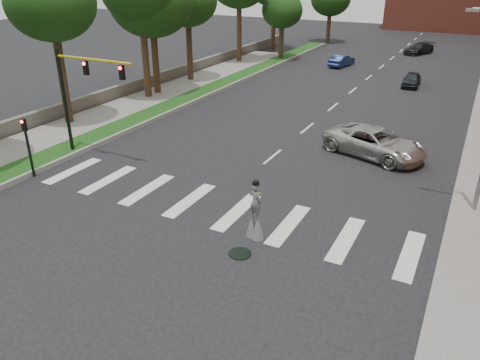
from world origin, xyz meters
TOP-DOWN VIEW (x-y plane):
  - ground_plane at (0.00, 0.00)m, footprint 160.00×160.00m
  - grass_median at (-11.50, 20.00)m, footprint 2.00×60.00m
  - median_curb at (-10.45, 20.00)m, footprint 0.20×60.00m
  - sidewalk_left at (-14.50, 10.00)m, footprint 4.00×60.00m
  - stone_wall at (-17.00, 22.00)m, footprint 0.50×56.00m
  - manhole at (3.00, -2.00)m, footprint 0.90×0.90m
  - traffic_signal at (-9.78, 3.00)m, footprint 5.30×0.23m
  - secondary_signal at (-10.30, -0.50)m, footprint 0.25×0.21m
  - stilt_performer at (2.97, -0.57)m, footprint 0.82×0.62m
  - suv_crossing at (5.28, 10.92)m, footprint 6.63×4.58m
  - car_near at (4.38, 30.08)m, footprint 1.68×3.79m
  - car_mid at (-4.05, 36.18)m, footprint 2.10×4.12m
  - car_far at (2.38, 48.42)m, footprint 3.65×5.00m
  - tree_1 at (-15.48, 7.11)m, footprint 5.79×5.79m
  - tree_3 at (-15.16, 22.55)m, footprint 5.50×5.50m
  - tree_6 at (-11.66, 36.80)m, footprint 4.69×4.69m
  - tree_8 at (-14.90, 16.83)m, footprint 6.92×6.92m

SIDE VIEW (x-z plane):
  - ground_plane at x=0.00m, z-range 0.00..0.00m
  - manhole at x=3.00m, z-range 0.00..0.04m
  - sidewalk_left at x=-14.50m, z-range 0.00..0.18m
  - grass_median at x=-11.50m, z-range 0.00..0.25m
  - median_curb at x=-10.45m, z-range 0.00..0.28m
  - stone_wall at x=-17.00m, z-range 0.00..1.10m
  - car_near at x=4.38m, z-range 0.00..1.27m
  - car_mid at x=-4.05m, z-range 0.00..1.30m
  - car_far at x=2.38m, z-range 0.00..1.35m
  - suv_crossing at x=5.28m, z-range 0.00..1.68m
  - stilt_performer at x=2.97m, z-range -0.34..2.31m
  - secondary_signal at x=-10.30m, z-range 0.33..3.56m
  - traffic_signal at x=-9.78m, z-range 1.05..7.25m
  - tree_6 at x=-11.66m, z-range 1.74..9.31m
  - tree_3 at x=-15.16m, z-range 2.46..12.15m
  - tree_8 at x=-14.90m, z-range 2.36..13.02m
  - tree_1 at x=-15.48m, z-range 2.78..13.39m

